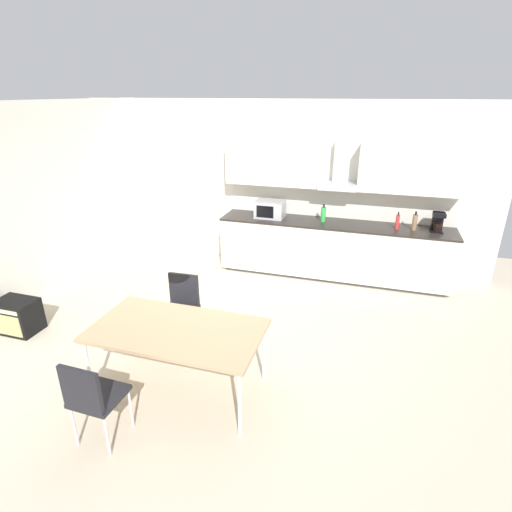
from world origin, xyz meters
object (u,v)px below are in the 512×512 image
(dining_table, at_px, (177,332))
(chair_near_left, at_px, (92,395))
(bottle_green, at_px, (323,214))
(guitar_amp, at_px, (18,316))
(bottle_red, at_px, (397,222))
(pendant_lamp, at_px, (168,226))
(coffee_maker, at_px, (438,222))
(bottle_brown, at_px, (415,222))
(chair_far_left, at_px, (181,303))
(microwave, at_px, (270,209))

(dining_table, xyz_separation_m, chair_near_left, (-0.38, -0.84, -0.17))
(bottle_green, height_order, guitar_amp, bottle_green)
(guitar_amp, bearing_deg, dining_table, -9.01)
(bottle_red, distance_m, dining_table, 3.91)
(pendant_lamp, bearing_deg, coffee_maker, 51.12)
(bottle_green, xyz_separation_m, bottle_red, (1.15, -0.06, -0.01))
(bottle_brown, bearing_deg, bottle_green, 178.66)
(chair_near_left, xyz_separation_m, pendant_lamp, (0.38, 0.84, 1.28))
(bottle_green, height_order, dining_table, bottle_green)
(bottle_green, bearing_deg, dining_table, -106.06)
(pendant_lamp, bearing_deg, bottle_red, 57.22)
(coffee_maker, bearing_deg, guitar_amp, -150.70)
(bottle_brown, distance_m, bottle_green, 1.40)
(bottle_brown, relative_size, chair_far_left, 0.34)
(coffee_maker, relative_size, chair_near_left, 0.34)
(bottle_green, distance_m, dining_table, 3.49)
(coffee_maker, relative_size, pendant_lamp, 0.94)
(coffee_maker, height_order, chair_far_left, coffee_maker)
(bottle_red, bearing_deg, chair_far_left, -135.65)
(microwave, height_order, dining_table, microwave)
(bottle_red, height_order, dining_table, bottle_red)
(coffee_maker, relative_size, guitar_amp, 0.58)
(dining_table, relative_size, guitar_amp, 3.26)
(bottle_brown, distance_m, dining_table, 4.07)
(microwave, height_order, bottle_red, microwave)
(bottle_brown, xyz_separation_m, chair_far_left, (-2.75, -2.46, -0.53))
(guitar_amp, bearing_deg, chair_near_left, -29.95)
(guitar_amp, bearing_deg, bottle_red, 31.75)
(bottle_green, bearing_deg, guitar_amp, -140.02)
(bottle_brown, bearing_deg, pendant_lamp, -125.58)
(pendant_lamp, bearing_deg, chair_far_left, 114.70)
(bottle_red, xyz_separation_m, dining_table, (-2.11, -3.28, -0.35))
(bottle_green, bearing_deg, chair_near_left, -107.86)
(coffee_maker, height_order, bottle_red, coffee_maker)
(coffee_maker, distance_m, guitar_amp, 6.05)
(bottle_brown, bearing_deg, chair_near_left, -123.56)
(bottle_green, height_order, chair_far_left, bottle_green)
(coffee_maker, relative_size, bottle_brown, 1.03)
(microwave, relative_size, chair_near_left, 0.55)
(bottle_green, xyz_separation_m, chair_near_left, (-1.34, -4.17, -0.53))
(microwave, xyz_separation_m, pendant_lamp, (-0.06, -3.31, 0.73))
(bottle_red, bearing_deg, bottle_brown, 5.09)
(chair_far_left, relative_size, pendant_lamp, 2.72)
(microwave, bearing_deg, coffee_maker, 0.58)
(microwave, bearing_deg, bottle_red, -0.83)
(chair_near_left, xyz_separation_m, chair_far_left, (-0.00, 1.68, 0.00))
(microwave, distance_m, guitar_amp, 3.99)
(coffee_maker, xyz_separation_m, guitar_amp, (-5.22, -2.93, -0.87))
(bottle_brown, relative_size, pendant_lamp, 0.91)
(bottle_brown, height_order, chair_far_left, bottle_brown)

